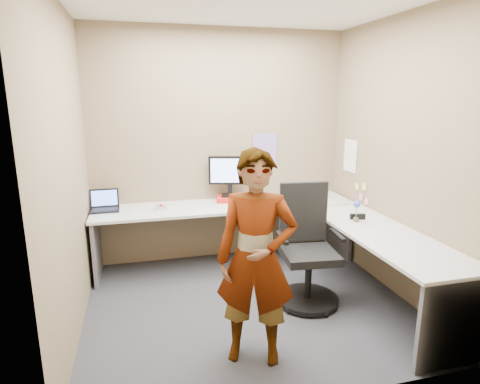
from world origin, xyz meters
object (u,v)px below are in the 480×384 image
object	(u,v)px
desk	(280,230)
office_chair	(307,256)
monitor	(230,173)
person	(256,259)

from	to	relation	value
desk	office_chair	size ratio (longest dim) A/B	2.66
desk	monitor	bearing A→B (deg)	115.73
desk	office_chair	world-z (taller)	office_chair
desk	person	bearing A→B (deg)	-117.56
office_chair	person	bearing A→B (deg)	-129.03
monitor	person	xyz separation A→B (m)	(-0.24, -1.90, -0.27)
monitor	person	world-z (taller)	person
monitor	person	size ratio (longest dim) A/B	0.31
desk	person	xyz separation A→B (m)	(-0.60, -1.15, 0.21)
monitor	office_chair	distance (m)	1.41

